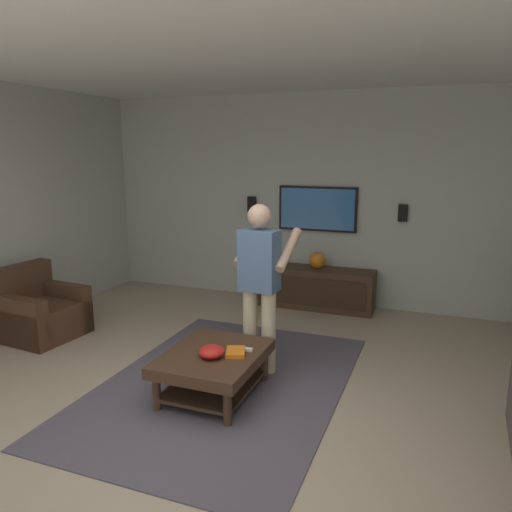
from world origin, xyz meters
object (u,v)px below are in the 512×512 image
object	(u,v)px
remote_white	(244,349)
book	(236,352)
armchair	(39,313)
bowl	(212,352)
wall_speaker_right	(252,204)
tv	(317,209)
media_console	(311,288)
person_standing	(260,278)
wall_speaker_left	(403,213)
coffee_table	(214,364)
vase_round	(317,260)

from	to	relation	value
remote_white	book	bearing A→B (deg)	64.80
armchair	bowl	distance (m)	2.63
armchair	wall_speaker_right	bearing A→B (deg)	60.33
bowl	tv	bearing A→B (deg)	-2.12
tv	wall_speaker_right	distance (m)	0.97
media_console	person_standing	distance (m)	2.23
armchair	wall_speaker_left	bearing A→B (deg)	37.72
person_standing	remote_white	distance (m)	0.71
coffee_table	media_console	distance (m)	2.76
media_console	remote_white	bearing A→B (deg)	1.97
vase_round	remote_white	bearing A→B (deg)	-179.70
vase_round	wall_speaker_right	world-z (taller)	wall_speaker_right
bowl	armchair	bearing A→B (deg)	75.49
person_standing	vase_round	size ratio (longest dim) A/B	7.45
media_console	book	size ratio (longest dim) A/B	7.73
person_standing	coffee_table	bearing A→B (deg)	168.42
remote_white	vase_round	size ratio (longest dim) A/B	0.68
media_console	remote_white	xyz separation A→B (m)	(-2.62, -0.09, 0.14)
vase_round	wall_speaker_right	xyz separation A→B (m)	(0.24, 1.05, 0.70)
bowl	book	xyz separation A→B (m)	(0.13, -0.16, -0.03)
coffee_table	bowl	distance (m)	0.18
wall_speaker_left	armchair	bearing A→B (deg)	122.86
coffee_table	remote_white	distance (m)	0.30
armchair	remote_white	size ratio (longest dim) A/B	5.83
media_console	book	bearing A→B (deg)	1.04
coffee_table	book	world-z (taller)	book
remote_white	wall_speaker_left	xyz separation A→B (m)	(2.87, -1.05, 0.91)
tv	remote_white	bearing A→B (deg)	1.80
wall_speaker_right	vase_round	bearing A→B (deg)	-103.00
coffee_table	bowl	size ratio (longest dim) A/B	4.51
armchair	tv	xyz separation A→B (m)	(2.44, -2.66, 1.05)
tv	person_standing	world-z (taller)	same
media_console	wall_speaker_left	world-z (taller)	wall_speaker_left
book	armchair	bearing A→B (deg)	-121.15
bowl	wall_speaker_left	bearing A→B (deg)	-21.90
wall_speaker_right	armchair	bearing A→B (deg)	145.47
coffee_table	media_console	bearing A→B (deg)	-3.00
remote_white	coffee_table	bearing A→B (deg)	27.01
media_console	book	world-z (taller)	media_console
remote_white	wall_speaker_left	distance (m)	3.19
bowl	vase_round	xyz separation A→B (m)	(2.87, -0.19, 0.21)
book	wall_speaker_left	bearing A→B (deg)	139.82
bowl	wall_speaker_left	size ratio (longest dim) A/B	1.01
coffee_table	book	xyz separation A→B (m)	(0.04, -0.19, 0.12)
wall_speaker_left	wall_speaker_right	bearing A→B (deg)	90.00
tv	book	distance (m)	3.10
tv	vase_round	xyz separation A→B (m)	(-0.23, -0.08, -0.67)
person_standing	wall_speaker_right	xyz separation A→B (m)	(2.39, 1.03, 0.43)
media_console	person_standing	world-z (taller)	person_standing
remote_white	wall_speaker_right	distance (m)	3.21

